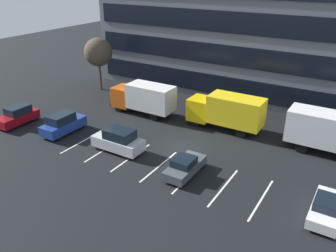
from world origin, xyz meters
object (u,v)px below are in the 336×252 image
object	(u,v)px
box_truck_orange	(144,97)
suv_maroon	(18,116)
box_truck_blue	(333,132)
sedan_charcoal	(185,166)
box_truck_yellow_all	(226,110)
suv_navy	(63,124)
sedan_white	(327,208)
bare_tree	(98,52)
suv_silver	(119,140)

from	to	relation	value
box_truck_orange	suv_maroon	size ratio (longest dim) A/B	1.75
box_truck_blue	sedan_charcoal	bearing A→B (deg)	-133.85
box_truck_yellow_all	suv_navy	xyz separation A→B (m)	(-12.95, -8.98, -1.00)
box_truck_orange	sedan_white	xyz separation A→B (m)	(19.84, -8.12, -1.19)
sedan_charcoal	suv_maroon	size ratio (longest dim) A/B	0.99
box_truck_blue	suv_navy	xyz separation A→B (m)	(-22.49, -8.96, -1.06)
sedan_charcoal	bare_tree	distance (m)	23.25
box_truck_blue	bare_tree	distance (m)	28.55
box_truck_blue	bare_tree	xyz separation A→B (m)	(-28.25, 2.95, 2.86)
sedan_white	suv_maroon	world-z (taller)	suv_maroon
suv_maroon	suv_navy	bearing A→B (deg)	9.55
suv_maroon	suv_silver	bearing A→B (deg)	4.11
box_truck_orange	suv_silver	bearing A→B (deg)	-69.65
box_truck_blue	suv_silver	distance (m)	18.08
sedan_white	suv_navy	distance (m)	23.70
box_truck_blue	bare_tree	size ratio (longest dim) A/B	1.16
box_truck_blue	sedan_charcoal	size ratio (longest dim) A/B	1.87
box_truck_yellow_all	sedan_charcoal	world-z (taller)	box_truck_yellow_all
box_truck_yellow_all	bare_tree	xyz separation A→B (m)	(-18.71, 2.93, 2.91)
sedan_white	suv_maroon	bearing A→B (deg)	-178.44
sedan_charcoal	box_truck_yellow_all	bearing A→B (deg)	93.67
box_truck_orange	sedan_charcoal	bearing A→B (deg)	-40.72
box_truck_orange	box_truck_blue	distance (m)	18.66
box_truck_blue	sedan_white	size ratio (longest dim) A/B	1.83
box_truck_orange	bare_tree	bearing A→B (deg)	157.86
box_truck_blue	sedan_white	distance (m)	9.26
sedan_white	bare_tree	size ratio (longest dim) A/B	0.63
box_truck_yellow_all	box_truck_orange	distance (m)	9.15
sedan_charcoal	suv_silver	bearing A→B (deg)	177.37
sedan_white	suv_silver	world-z (taller)	suv_silver
bare_tree	sedan_white	bearing A→B (deg)	-22.23
box_truck_orange	sedan_white	bearing A→B (deg)	-22.27
box_truck_orange	suv_silver	world-z (taller)	box_truck_orange
suv_silver	bare_tree	xyz separation A→B (m)	(-12.60, 11.95, 3.88)
suv_navy	sedan_charcoal	xyz separation A→B (m)	(13.55, -0.34, -0.27)
suv_navy	bare_tree	xyz separation A→B (m)	(-5.76, 11.91, 3.91)
box_truck_yellow_all	box_truck_blue	world-z (taller)	box_truck_blue
box_truck_orange	box_truck_blue	bearing A→B (deg)	2.97
suv_maroon	suv_silver	xyz separation A→B (m)	(12.31, 0.89, 0.08)
box_truck_yellow_all	suv_navy	world-z (taller)	box_truck_yellow_all
sedan_white	box_truck_orange	bearing A→B (deg)	157.73
bare_tree	suv_navy	bearing A→B (deg)	-64.19
sedan_white	suv_navy	world-z (taller)	suv_navy
sedan_white	box_truck_yellow_all	bearing A→B (deg)	139.73
suv_navy	bare_tree	distance (m)	13.80
suv_navy	suv_silver	size ratio (longest dim) A/B	0.97
sedan_charcoal	suv_maroon	world-z (taller)	suv_maroon
box_truck_yellow_all	sedan_white	distance (m)	14.14
box_truck_yellow_all	suv_maroon	size ratio (longest dim) A/B	1.81
sedan_white	bare_tree	world-z (taller)	bare_tree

